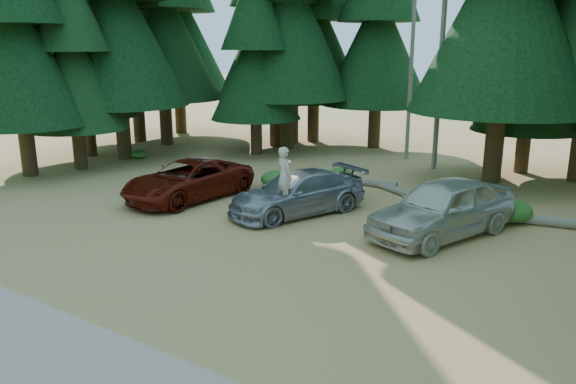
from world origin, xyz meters
The scene contains 20 objects.
ground centered at (0.00, 0.00, 0.00)m, with size 160.00×160.00×0.00m, color tan.
gravel_strip centered at (0.00, -6.50, 0.01)m, with size 26.00×3.50×0.01m, color tan.
forest_belt_north centered at (0.00, 15.00, 0.00)m, with size 36.00×7.00×22.00m, color black, non-canonical shape.
forest_belt_west centered at (-15.50, 4.00, 0.00)m, with size 6.00×22.00×22.00m, color black, non-canonical shape.
snag_front centered at (0.80, 14.50, 6.00)m, with size 0.24×0.24×12.00m, color slate.
snag_back centered at (-1.20, 16.00, 5.00)m, with size 0.20×0.20×10.00m, color slate.
red_pickup centered at (-5.31, 3.90, 0.75)m, with size 2.49×5.40×1.50m, color #601208.
silver_minivan_center centered at (-0.74, 4.56, 0.74)m, with size 2.08×5.12×1.49m, color #95969C.
silver_minivan_right centered at (4.32, 4.97, 0.91)m, with size 2.15×5.34×1.82m, color beige.
frisbee_player centered at (-0.63, 3.58, 1.58)m, with size 0.84×0.72×1.96m.
log_left centered at (-1.29, 9.60, 0.16)m, with size 0.32×0.32×4.46m, color slate.
log_mid centered at (1.66, 8.74, 0.14)m, with size 0.28×0.28×3.46m, color slate.
log_right centered at (6.48, 7.76, 0.17)m, with size 0.34×0.34×5.26m, color slate.
shrub_far_left centered at (-8.84, 8.32, 0.28)m, with size 1.00×1.00×0.55m, color #20641E.
shrub_left centered at (-1.92, 10.00, 0.27)m, with size 0.97×0.97×0.53m, color #20641E.
shrub_center_left centered at (-3.53, 7.27, 0.35)m, with size 1.26×1.26×0.69m, color #20641E.
shrub_center_right centered at (-0.37, 7.56, 0.30)m, with size 1.07×1.07×0.59m, color #20641E.
shrub_right centered at (3.24, 7.54, 0.30)m, with size 1.10×1.10×0.61m, color #20641E.
shrub_far_right centered at (5.81, 7.68, 0.39)m, with size 1.40×1.40×0.77m, color #20641E.
shrub_edge_west centered at (-12.99, 8.38, 0.24)m, with size 0.86×0.86×0.47m, color #20641E.
Camera 1 is at (9.44, -11.59, 5.79)m, focal length 35.00 mm.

